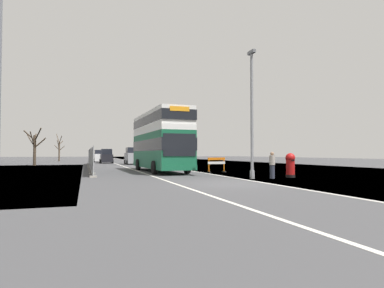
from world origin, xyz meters
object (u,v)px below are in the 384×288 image
at_px(roadworks_barrier, 216,163).
at_px(car_receding_far, 99,156).
at_px(double_decker_bus, 160,141).
at_px(pedestrian_at_kerb, 272,165).
at_px(lamppost_foreground, 252,118).
at_px(red_pillar_postbox, 290,164).
at_px(car_receding_mid, 106,157).
at_px(car_oncoming_near, 132,156).

xyz_separation_m(roadworks_barrier, car_receding_far, (-7.58, 35.26, 0.25)).
bearing_deg(double_decker_bus, pedestrian_at_kerb, -62.67).
xyz_separation_m(lamppost_foreground, red_pillar_postbox, (2.80, 0.15, -2.81)).
xyz_separation_m(red_pillar_postbox, car_receding_mid, (-9.18, 34.11, 0.18)).
xyz_separation_m(roadworks_barrier, car_oncoming_near, (-3.73, 21.14, 0.35)).
xyz_separation_m(double_decker_bus, pedestrian_at_kerb, (4.82, -9.32, -1.78)).
relative_size(lamppost_foreground, roadworks_barrier, 4.75).
height_order(lamppost_foreground, pedestrian_at_kerb, lamppost_foreground).
height_order(lamppost_foreground, red_pillar_postbox, lamppost_foreground).
distance_m(lamppost_foreground, red_pillar_postbox, 3.97).
bearing_deg(double_decker_bus, roadworks_barrier, -31.16).
distance_m(red_pillar_postbox, car_receding_mid, 35.32).
bearing_deg(car_oncoming_near, lamppost_foreground, -83.26).
relative_size(red_pillar_postbox, car_receding_far, 0.35).
xyz_separation_m(car_oncoming_near, pedestrian_at_kerb, (4.49, -28.01, -0.29)).
bearing_deg(double_decker_bus, car_receding_mid, 96.29).
xyz_separation_m(red_pillar_postbox, pedestrian_at_kerb, (-1.59, -0.42, -0.03)).
bearing_deg(car_receding_far, pedestrian_at_kerb, -78.81).
height_order(roadworks_barrier, car_oncoming_near, car_oncoming_near).
height_order(red_pillar_postbox, car_oncoming_near, car_oncoming_near).
distance_m(double_decker_bus, red_pillar_postbox, 11.10).
xyz_separation_m(lamppost_foreground, pedestrian_at_kerb, (1.21, -0.27, -2.84)).
bearing_deg(red_pillar_postbox, lamppost_foreground, -177.01).
distance_m(car_receding_far, pedestrian_at_kerb, 42.94).
bearing_deg(car_receding_mid, lamppost_foreground, -79.44).
height_order(roadworks_barrier, pedestrian_at_kerb, pedestrian_at_kerb).
height_order(lamppost_foreground, car_receding_far, lamppost_foreground).
xyz_separation_m(car_oncoming_near, car_receding_far, (-3.85, 14.12, -0.10)).
xyz_separation_m(car_receding_mid, car_receding_far, (-0.74, 7.60, -0.02)).
distance_m(red_pillar_postbox, car_receding_far, 42.87).
height_order(red_pillar_postbox, pedestrian_at_kerb, pedestrian_at_kerb).
bearing_deg(red_pillar_postbox, car_receding_mid, 105.07).
bearing_deg(car_receding_mid, car_receding_far, 95.57).
bearing_deg(roadworks_barrier, red_pillar_postbox, -70.02).
relative_size(lamppost_foreground, car_receding_mid, 1.85).
distance_m(lamppost_foreground, car_oncoming_near, 28.04).
distance_m(double_decker_bus, roadworks_barrier, 5.09).
distance_m(roadworks_barrier, pedestrian_at_kerb, 6.91).
xyz_separation_m(red_pillar_postbox, car_oncoming_near, (-6.07, 27.59, 0.25)).
height_order(red_pillar_postbox, car_receding_far, car_receding_far).
bearing_deg(double_decker_bus, red_pillar_postbox, -54.27).
bearing_deg(roadworks_barrier, lamppost_foreground, -93.94).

